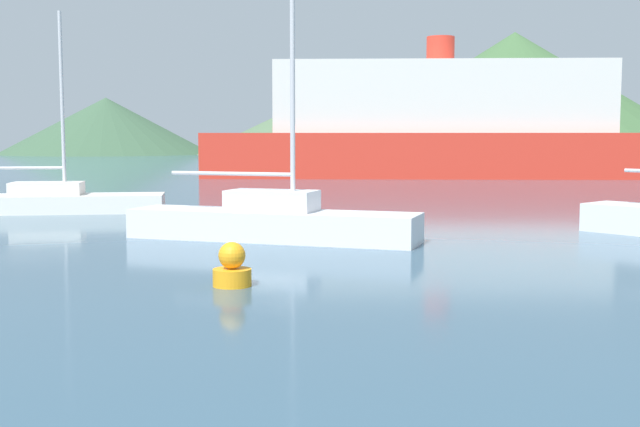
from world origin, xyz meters
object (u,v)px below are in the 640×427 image
Objects in this scene: sailboat_inner at (47,201)px; ferry_distant at (439,127)px; sailboat_middle at (272,220)px; buoy_marker at (232,268)px.

sailboat_inner is 29.11m from ferry_distant.
sailboat_inner is 0.83× the size of sailboat_middle.
sailboat_inner reaches higher than buoy_marker.
ferry_distant reaches higher than sailboat_inner.
sailboat_middle reaches higher than sailboat_inner.
buoy_marker is at bearing -67.36° from sailboat_inner.
sailboat_middle is at bearing 97.90° from buoy_marker.
sailboat_middle reaches higher than ferry_distant.
sailboat_middle is 12.39× the size of buoy_marker.
buoy_marker is at bearing -101.35° from ferry_distant.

